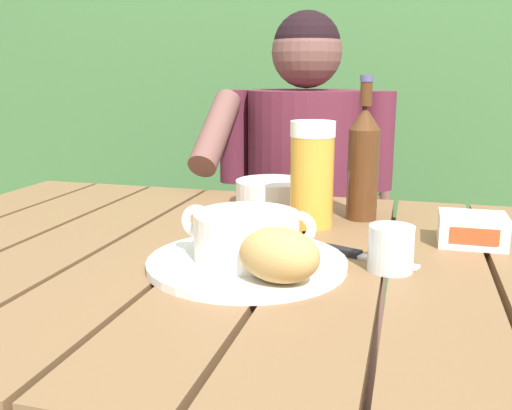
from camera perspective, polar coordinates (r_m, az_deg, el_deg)
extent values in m
cube|color=brown|center=(1.13, -24.11, -3.39)|extent=(0.14, 0.92, 0.04)
cube|color=brown|center=(1.04, -17.64, -4.17)|extent=(0.14, 0.92, 0.04)
cube|color=brown|center=(0.97, -10.08, -5.02)|extent=(0.14, 0.92, 0.04)
cube|color=brown|center=(0.92, -1.48, -5.87)|extent=(0.14, 0.92, 0.04)
cube|color=brown|center=(0.89, 7.95, -6.65)|extent=(0.14, 0.92, 0.04)
cube|color=brown|center=(0.88, 17.76, -7.27)|extent=(0.14, 0.92, 0.04)
cube|color=brown|center=(1.33, 3.84, -2.43)|extent=(1.31, 0.03, 0.08)
cube|color=brown|center=(1.67, -18.66, -11.59)|extent=(0.06, 0.06, 0.73)
cube|color=#477640|center=(2.61, 9.79, 8.14)|extent=(3.86, 0.60, 1.65)
cylinder|color=#4C3823|center=(2.74, 15.09, 11.30)|extent=(0.10, 0.10, 1.95)
cylinder|color=#4C3823|center=(3.02, -8.80, 6.28)|extent=(0.10, 0.10, 1.38)
cylinder|color=brown|center=(1.68, 11.22, -16.39)|extent=(0.04, 0.04, 0.45)
cylinder|color=brown|center=(1.75, -3.19, -14.85)|extent=(0.04, 0.04, 0.45)
cylinder|color=brown|center=(2.04, 12.10, -10.83)|extent=(0.04, 0.04, 0.45)
cylinder|color=brown|center=(2.10, 0.37, -9.83)|extent=(0.04, 0.04, 0.45)
cube|color=brown|center=(1.79, 5.27, -6.05)|extent=(0.46, 0.44, 0.02)
cylinder|color=brown|center=(1.90, 12.80, 2.65)|extent=(0.04, 0.04, 0.52)
cylinder|color=brown|center=(1.96, 0.39, 3.31)|extent=(0.04, 0.04, 0.52)
cube|color=brown|center=(1.94, 6.43, 0.72)|extent=(0.42, 0.02, 0.04)
cube|color=brown|center=(1.91, 6.53, 4.54)|extent=(0.42, 0.02, 0.04)
cube|color=brown|center=(1.90, 6.64, 8.44)|extent=(0.42, 0.02, 0.04)
cylinder|color=maroon|center=(1.61, 6.24, -17.61)|extent=(0.11, 0.11, 0.45)
cylinder|color=maroon|center=(1.57, 7.09, -6.80)|extent=(0.13, 0.40, 0.13)
cylinder|color=maroon|center=(1.64, 0.09, -16.91)|extent=(0.11, 0.11, 0.45)
cylinder|color=maroon|center=(1.60, 1.03, -6.30)|extent=(0.13, 0.40, 0.13)
cylinder|color=maroon|center=(1.62, 4.86, 2.73)|extent=(0.32, 0.32, 0.49)
sphere|color=brown|center=(1.59, 5.11, 14.94)|extent=(0.19, 0.19, 0.19)
sphere|color=black|center=(1.59, 5.12, 15.62)|extent=(0.18, 0.18, 0.18)
cylinder|color=maroon|center=(1.56, 12.10, 6.28)|extent=(0.08, 0.08, 0.26)
cylinder|color=maroon|center=(1.63, -2.16, 6.85)|extent=(0.08, 0.08, 0.26)
cylinder|color=brown|center=(1.48, -4.04, 7.34)|extent=(0.07, 0.25, 0.21)
cylinder|color=white|center=(0.85, -0.90, -5.77)|extent=(0.29, 0.29, 0.01)
cylinder|color=white|center=(0.83, -0.91, -3.12)|extent=(0.15, 0.15, 0.07)
cylinder|color=#CA6B25|center=(0.83, -0.92, -2.11)|extent=(0.14, 0.14, 0.01)
torus|color=white|center=(0.85, -5.89, -1.61)|extent=(0.05, 0.01, 0.05)
torus|color=white|center=(0.81, 4.31, -2.34)|extent=(0.05, 0.01, 0.05)
ellipsoid|color=tan|center=(0.75, 2.34, -5.01)|extent=(0.13, 0.11, 0.07)
cylinder|color=gold|center=(1.05, 5.58, 2.30)|extent=(0.08, 0.08, 0.17)
cylinder|color=white|center=(1.04, 5.70, 7.58)|extent=(0.08, 0.08, 0.03)
cylinder|color=#522D16|center=(1.12, 10.61, 2.98)|extent=(0.06, 0.06, 0.17)
cone|color=#522D16|center=(1.11, 10.85, 8.55)|extent=(0.06, 0.06, 0.04)
cylinder|color=#522D16|center=(1.10, 10.95, 10.84)|extent=(0.02, 0.02, 0.04)
cylinder|color=#554B83|center=(1.10, 11.01, 12.30)|extent=(0.02, 0.02, 0.01)
cylinder|color=silver|center=(0.84, 13.33, -4.24)|extent=(0.07, 0.07, 0.07)
cube|color=white|center=(1.01, 20.77, -2.32)|extent=(0.11, 0.08, 0.05)
cube|color=#E44E25|center=(0.97, 20.98, -2.94)|extent=(0.07, 0.00, 0.03)
cube|color=silver|center=(0.89, 12.22, -5.39)|extent=(0.12, 0.06, 0.00)
cube|color=black|center=(0.91, 8.49, -4.55)|extent=(0.07, 0.04, 0.01)
cylinder|color=white|center=(1.24, 1.61, 1.29)|extent=(0.16, 0.16, 0.05)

